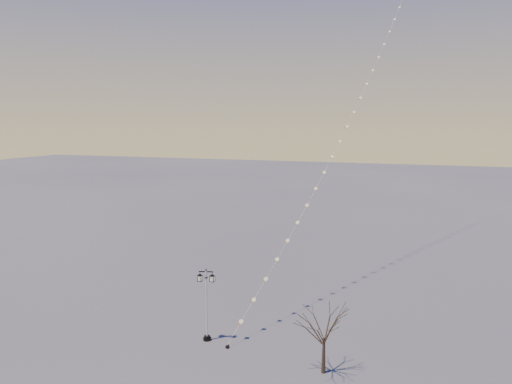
% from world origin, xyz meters
% --- Properties ---
extents(ground, '(300.00, 300.00, 0.00)m').
position_xyz_m(ground, '(0.00, 0.00, 0.00)').
color(ground, '#545455').
rests_on(ground, ground).
extents(street_lamp, '(1.28, 0.65, 5.13)m').
position_xyz_m(street_lamp, '(-3.14, 2.03, 2.84)').
color(street_lamp, black).
rests_on(street_lamp, ground).
extents(bare_tree, '(2.47, 2.47, 4.09)m').
position_xyz_m(bare_tree, '(5.31, 0.45, 2.84)').
color(bare_tree, '#33281C').
rests_on(bare_tree, ground).
extents(kite_train, '(12.58, 44.43, 41.66)m').
position_xyz_m(kite_train, '(4.63, 23.32, 20.75)').
color(kite_train, black).
rests_on(kite_train, ground).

